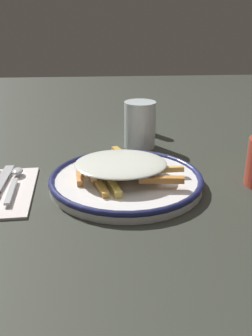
# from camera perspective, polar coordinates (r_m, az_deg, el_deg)

# --- Properties ---
(ground_plane) EXTENTS (2.60, 2.60, 0.00)m
(ground_plane) POSITION_cam_1_polar(r_m,az_deg,el_deg) (0.73, 0.00, -2.69)
(ground_plane) COLOR #30332B
(plate) EXTENTS (0.29, 0.29, 0.02)m
(plate) POSITION_cam_1_polar(r_m,az_deg,el_deg) (0.72, 0.00, -1.82)
(plate) COLOR white
(plate) RESTS_ON ground_plane
(fries_heap) EXTENTS (0.21, 0.20, 0.04)m
(fries_heap) POSITION_cam_1_polar(r_m,az_deg,el_deg) (0.72, -0.76, 0.57)
(fries_heap) COLOR #D5B454
(fries_heap) RESTS_ON plate
(spoon) EXTENTS (0.02, 0.15, 0.01)m
(spoon) POSITION_cam_1_polar(r_m,az_deg,el_deg) (0.76, -16.32, -1.50)
(spoon) COLOR silver
(spoon) RESTS_ON napkin
(water_glass) EXTENTS (0.08, 0.08, 0.11)m
(water_glass) POSITION_cam_1_polar(r_m,az_deg,el_deg) (0.92, 2.09, 6.51)
(water_glass) COLOR silver
(water_glass) RESTS_ON ground_plane
(salt_shaker) EXTENTS (0.03, 0.03, 0.08)m
(salt_shaker) POSITION_cam_1_polar(r_m,az_deg,el_deg) (1.03, 3.71, 7.24)
(salt_shaker) COLOR silver
(salt_shaker) RESTS_ON ground_plane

